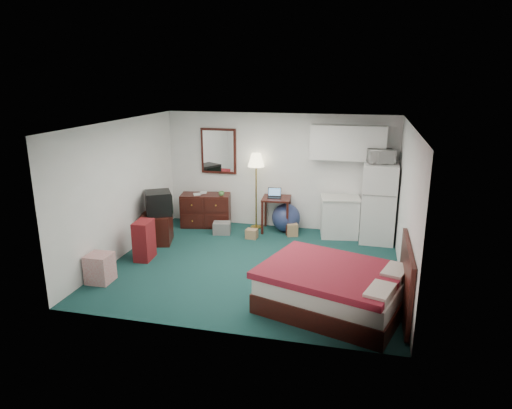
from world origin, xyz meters
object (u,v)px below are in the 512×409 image
(fridge, at_px, (379,203))
(suitcase, at_px, (144,240))
(bed, at_px, (333,289))
(desk, at_px, (276,214))
(tv_stand, at_px, (157,228))
(floor_lamp, at_px, (256,191))
(dresser, at_px, (206,210))
(kitchen_counter, at_px, (340,217))

(fridge, distance_m, suitcase, 4.61)
(bed, relative_size, suitcase, 2.64)
(desk, distance_m, tv_stand, 2.54)
(floor_lamp, bearing_deg, fridge, -6.04)
(fridge, distance_m, tv_stand, 4.49)
(dresser, height_order, tv_stand, dresser)
(tv_stand, height_order, suitcase, suitcase)
(kitchen_counter, bearing_deg, bed, -96.43)
(floor_lamp, bearing_deg, kitchen_counter, -4.38)
(bed, bearing_deg, suitcase, -179.13)
(kitchen_counter, bearing_deg, fridge, -18.42)
(dresser, xyz_separation_m, suitcase, (-0.45, -2.09, -0.00))
(floor_lamp, relative_size, bed, 0.87)
(desk, bearing_deg, kitchen_counter, -5.78)
(desk, height_order, tv_stand, desk)
(suitcase, bearing_deg, desk, 41.68)
(kitchen_counter, distance_m, tv_stand, 3.77)
(dresser, height_order, fridge, fridge)
(desk, bearing_deg, suitcase, -138.72)
(floor_lamp, bearing_deg, dresser, -172.04)
(fridge, xyz_separation_m, bed, (-0.65, -3.03, -0.50))
(dresser, relative_size, suitcase, 1.48)
(dresser, relative_size, desk, 1.44)
(desk, relative_size, tv_stand, 1.17)
(fridge, bearing_deg, bed, -100.61)
(floor_lamp, xyz_separation_m, fridge, (2.59, -0.27, -0.03))
(dresser, bearing_deg, fridge, -12.52)
(tv_stand, distance_m, suitcase, 0.88)
(dresser, height_order, kitchen_counter, kitchen_counter)
(floor_lamp, relative_size, suitcase, 2.28)
(kitchen_counter, distance_m, bed, 3.16)
(dresser, xyz_separation_m, kitchen_counter, (2.94, 0.02, 0.04))
(dresser, height_order, suitcase, dresser)
(tv_stand, bearing_deg, bed, -43.96)
(desk, height_order, bed, desk)
(dresser, height_order, floor_lamp, floor_lamp)
(desk, bearing_deg, dresser, 176.38)
(kitchen_counter, xyz_separation_m, fridge, (0.76, -0.13, 0.39))
(floor_lamp, xyz_separation_m, suitcase, (-1.56, -2.24, -0.47))
(floor_lamp, xyz_separation_m, bed, (1.94, -3.30, -0.52))
(bed, bearing_deg, desk, 132.37)
(fridge, relative_size, tv_stand, 2.52)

